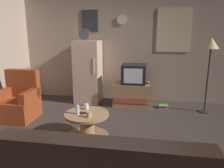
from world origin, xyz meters
name	(u,v)px	position (x,y,z in m)	size (l,w,h in m)	color
ground_plane	(102,144)	(0.00, 0.00, 0.00)	(12.00, 12.00, 0.00)	#3D332D
wall_with_art	(122,46)	(0.01, 2.45, 1.36)	(5.20, 0.12, 2.71)	tan
fridge	(88,71)	(-0.78, 2.07, 0.75)	(0.60, 0.62, 1.77)	beige
tv_stand	(132,94)	(0.30, 1.93, 0.27)	(0.84, 0.53, 0.54)	#9E754C
crt_tv	(134,74)	(0.34, 1.93, 0.76)	(0.54, 0.51, 0.44)	black
standing_lamp	(211,49)	(1.91, 1.73, 1.36)	(0.32, 0.32, 1.59)	#332D28
coffee_table	(87,126)	(-0.29, 0.16, 0.21)	(0.72, 0.72, 0.43)	#9E754C
wine_glass	(78,110)	(-0.42, 0.10, 0.50)	(0.05, 0.05, 0.15)	silver
mug_ceramic_white	(86,106)	(-0.34, 0.36, 0.47)	(0.08, 0.08, 0.09)	silver
mug_ceramic_tan	(89,115)	(-0.21, 0.00, 0.47)	(0.08, 0.08, 0.09)	tan
remote_control	(82,113)	(-0.36, 0.13, 0.44)	(0.15, 0.04, 0.02)	black
armchair	(19,102)	(-1.87, 0.77, 0.34)	(0.68, 0.68, 0.96)	maroon
book_stack	(163,106)	(1.04, 1.84, 0.04)	(0.22, 0.17, 0.08)	#B964BA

